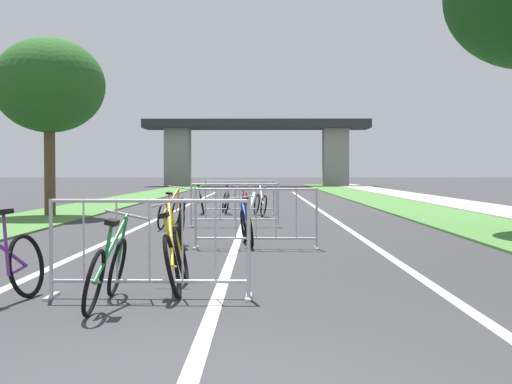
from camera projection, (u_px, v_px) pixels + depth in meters
grass_verge_left at (129, 199)px, 33.12m from camera, size 2.66×71.13×0.05m
grass_verge_right at (375, 199)px, 33.03m from camera, size 2.66×71.13×0.05m
sidewalk_path_right at (428, 199)px, 33.00m from camera, size 2.34×71.13×0.08m
lane_stripe_center at (248, 209)px, 24.55m from camera, size 0.14×41.15×0.01m
lane_stripe_right_lane at (319, 209)px, 24.53m from camera, size 0.14×41.15×0.01m
lane_stripe_left_lane at (178, 209)px, 24.57m from camera, size 0.14×41.15×0.01m
overpass_bridge at (257, 140)px, 62.62m from camera, size 20.08×3.93×5.92m
tree_left_oak_near at (49, 86)px, 20.39m from camera, size 3.25×3.25×5.23m
crowd_barrier_nearest at (150, 250)px, 7.37m from camera, size 2.16×0.47×1.05m
crowd_barrier_second at (256, 219)px, 12.08m from camera, size 2.16×0.46×1.05m
crowd_barrier_third at (235, 206)px, 16.80m from camera, size 2.16×0.47×1.05m
crowd_barrier_fourth at (240, 198)px, 21.52m from camera, size 2.17×0.54×1.05m
bicycle_blue_0 at (246, 226)px, 12.67m from camera, size 0.53×1.68×0.89m
bicycle_white_1 at (260, 204)px, 20.96m from camera, size 0.49×1.65×0.94m
bicycle_teal_2 at (202, 202)px, 22.00m from camera, size 0.52×1.62×0.98m
bicycle_black_4 at (180, 226)px, 12.62m from camera, size 0.57×1.60×0.87m
bicycle_silver_5 at (226, 202)px, 22.09m from camera, size 0.61×1.66×0.96m
bicycle_red_6 at (246, 203)px, 21.96m from camera, size 0.47×1.60×0.85m
bicycle_green_7 at (107, 270)px, 6.92m from camera, size 0.47×1.69×0.94m
bicycle_yellow_8 at (176, 257)px, 7.85m from camera, size 0.49×1.78×1.02m
bicycle_orange_9 at (170, 212)px, 16.41m from camera, size 0.64×1.75×1.00m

